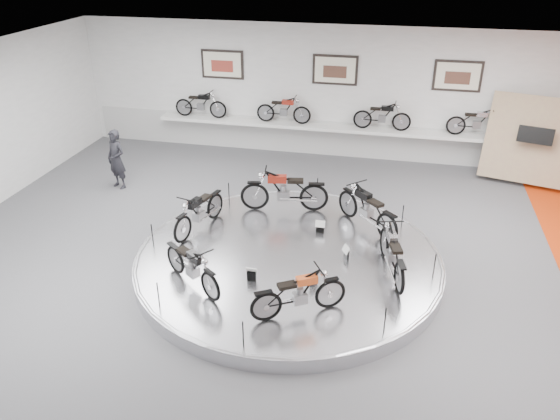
% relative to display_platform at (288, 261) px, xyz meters
% --- Properties ---
extents(floor, '(16.00, 16.00, 0.00)m').
position_rel_display_platform_xyz_m(floor, '(0.00, -0.30, -0.15)').
color(floor, '#515154').
rests_on(floor, ground).
extents(ceiling, '(16.00, 16.00, 0.00)m').
position_rel_display_platform_xyz_m(ceiling, '(0.00, -0.30, 3.85)').
color(ceiling, white).
rests_on(ceiling, wall_back).
extents(wall_back, '(16.00, 0.00, 16.00)m').
position_rel_display_platform_xyz_m(wall_back, '(0.00, 6.70, 1.85)').
color(wall_back, white).
rests_on(wall_back, floor).
extents(dado_band, '(15.68, 0.04, 1.10)m').
position_rel_display_platform_xyz_m(dado_band, '(0.00, 6.68, 0.40)').
color(dado_band, '#BCBCBA').
rests_on(dado_band, floor).
extents(display_platform, '(6.40, 6.40, 0.30)m').
position_rel_display_platform_xyz_m(display_platform, '(0.00, 0.00, 0.00)').
color(display_platform, silver).
rests_on(display_platform, floor).
extents(platform_rim, '(6.40, 6.40, 0.10)m').
position_rel_display_platform_xyz_m(platform_rim, '(0.00, 0.00, 0.12)').
color(platform_rim, '#B2B2BA').
rests_on(platform_rim, display_platform).
extents(shelf, '(11.00, 0.55, 0.10)m').
position_rel_display_platform_xyz_m(shelf, '(0.00, 6.40, 0.85)').
color(shelf, silver).
rests_on(shelf, wall_back).
extents(poster_left, '(1.35, 0.06, 0.88)m').
position_rel_display_platform_xyz_m(poster_left, '(-3.50, 6.66, 2.55)').
color(poster_left, white).
rests_on(poster_left, wall_back).
extents(poster_center, '(1.35, 0.06, 0.88)m').
position_rel_display_platform_xyz_m(poster_center, '(0.00, 6.66, 2.55)').
color(poster_center, white).
rests_on(poster_center, wall_back).
extents(poster_right, '(1.35, 0.06, 0.88)m').
position_rel_display_platform_xyz_m(poster_right, '(3.50, 6.66, 2.55)').
color(poster_right, white).
rests_on(poster_right, wall_back).
extents(display_panel, '(2.56, 1.52, 2.30)m').
position_rel_display_platform_xyz_m(display_panel, '(5.60, 5.80, 1.10)').
color(display_panel, tan).
rests_on(display_panel, floor).
extents(shelf_bike_a, '(1.22, 0.43, 0.73)m').
position_rel_display_platform_xyz_m(shelf_bike_a, '(-4.20, 6.40, 1.27)').
color(shelf_bike_a, black).
rests_on(shelf_bike_a, shelf).
extents(shelf_bike_b, '(1.22, 0.43, 0.73)m').
position_rel_display_platform_xyz_m(shelf_bike_b, '(-1.50, 6.40, 1.27)').
color(shelf_bike_b, maroon).
rests_on(shelf_bike_b, shelf).
extents(shelf_bike_c, '(1.22, 0.43, 0.73)m').
position_rel_display_platform_xyz_m(shelf_bike_c, '(1.50, 6.40, 1.27)').
color(shelf_bike_c, black).
rests_on(shelf_bike_c, shelf).
extents(shelf_bike_d, '(1.22, 0.43, 0.73)m').
position_rel_display_platform_xyz_m(shelf_bike_d, '(4.20, 6.40, 1.27)').
color(shelf_bike_d, '#BBBABF').
rests_on(shelf_bike_d, shelf).
extents(bike_a, '(1.62, 1.63, 1.00)m').
position_rel_display_platform_xyz_m(bike_a, '(1.49, 1.52, 0.65)').
color(bike_a, black).
rests_on(bike_a, display_platform).
extents(bike_b, '(1.88, 0.94, 1.06)m').
position_rel_display_platform_xyz_m(bike_b, '(-0.52, 2.00, 0.68)').
color(bike_b, maroon).
rests_on(bike_b, display_platform).
extents(bike_c, '(0.95, 1.69, 0.94)m').
position_rel_display_platform_xyz_m(bike_c, '(-2.18, 0.63, 0.62)').
color(bike_c, black).
rests_on(bike_c, display_platform).
extents(bike_d, '(1.54, 1.33, 0.89)m').
position_rel_display_platform_xyz_m(bike_d, '(-1.55, -1.50, 0.60)').
color(bike_d, black).
rests_on(bike_d, display_platform).
extents(bike_e, '(1.56, 1.23, 0.88)m').
position_rel_display_platform_xyz_m(bike_e, '(0.58, -1.91, 0.59)').
color(bike_e, '#C74C1C').
rests_on(bike_e, display_platform).
extents(bike_f, '(0.98, 1.73, 0.96)m').
position_rel_display_platform_xyz_m(bike_f, '(2.12, -0.24, 0.63)').
color(bike_f, '#BBBABF').
rests_on(bike_f, display_platform).
extents(visitor, '(0.70, 0.59, 1.65)m').
position_rel_display_platform_xyz_m(visitor, '(-5.42, 2.97, 0.67)').
color(visitor, black).
rests_on(visitor, floor).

